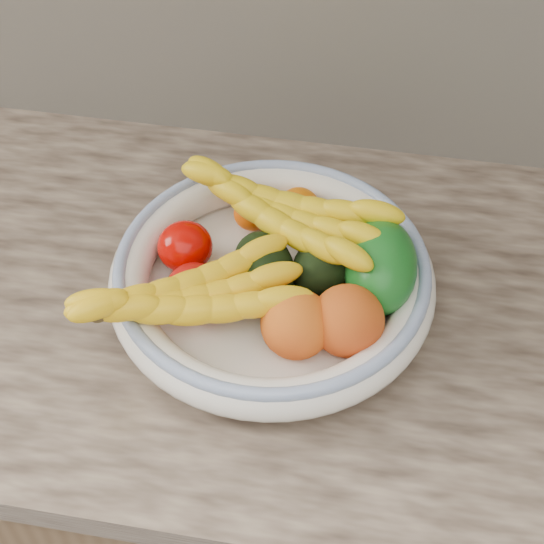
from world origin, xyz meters
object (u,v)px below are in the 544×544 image
Objects in this scene: banana_bunch_back at (283,217)px; banana_bunch_front at (189,301)px; green_mango at (380,266)px; fruit_bowl at (272,278)px.

banana_bunch_front is (-0.08, -0.14, -0.01)m from banana_bunch_back.
banana_bunch_back is at bearing 151.13° from green_mango.
banana_bunch_front is at bearing -100.07° from banana_bunch_back.
green_mango is (0.13, 0.02, 0.03)m from fruit_bowl.
banana_bunch_back is at bearing 88.64° from fruit_bowl.
banana_bunch_front reaches higher than fruit_bowl.
banana_bunch_back reaches higher than fruit_bowl.
banana_bunch_back is 1.05× the size of banana_bunch_front.
banana_bunch_front is at bearing -162.46° from green_mango.
green_mango reaches higher than fruit_bowl.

